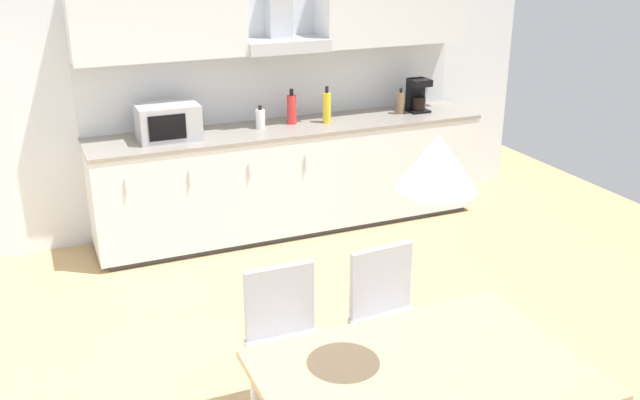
{
  "coord_description": "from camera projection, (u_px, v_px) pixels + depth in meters",
  "views": [
    {
      "loc": [
        -1.24,
        -3.03,
        2.51
      ],
      "look_at": [
        0.3,
        0.58,
        1.0
      ],
      "focal_mm": 40.0,
      "sensor_mm": 36.0,
      "label": 1
    }
  ],
  "objects": [
    {
      "name": "wall_back",
      "position": [
        180.0,
        74.0,
        5.92
      ],
      "size": [
        6.62,
        0.1,
        2.74
      ],
      "primitive_type": "cube",
      "color": "silver",
      "rests_on": "ground_plane"
    },
    {
      "name": "bottle_brown",
      "position": [
        401.0,
        103.0,
        6.41
      ],
      "size": [
        0.06,
        0.06,
        0.23
      ],
      "color": "brown",
      "rests_on": "kitchen_counter"
    },
    {
      "name": "pendant_lamp",
      "position": [
        437.0,
        162.0,
        2.67
      ],
      "size": [
        0.32,
        0.32,
        0.22
      ],
      "primitive_type": "cone",
      "color": "silver"
    },
    {
      "name": "chair_far_left",
      "position": [
        286.0,
        333.0,
        3.71
      ],
      "size": [
        0.41,
        0.41,
        0.87
      ],
      "color": "#B2B2B7",
      "rests_on": "ground_plane"
    },
    {
      "name": "upper_wall_cabinets",
      "position": [
        282.0,
        16.0,
        5.87
      ],
      "size": [
        3.39,
        0.4,
        0.59
      ],
      "color": "silver"
    },
    {
      "name": "bottle_yellow",
      "position": [
        327.0,
        107.0,
        6.11
      ],
      "size": [
        0.07,
        0.07,
        0.32
      ],
      "color": "yellow",
      "rests_on": "kitchen_counter"
    },
    {
      "name": "chair_far_right",
      "position": [
        390.0,
        310.0,
        3.93
      ],
      "size": [
        0.43,
        0.43,
        0.87
      ],
      "color": "#B2B2B7",
      "rests_on": "ground_plane"
    },
    {
      "name": "dining_table",
      "position": [
        424.0,
        380.0,
        3.02
      ],
      "size": [
        1.37,
        0.95,
        0.75
      ],
      "color": "tan",
      "rests_on": "ground_plane"
    },
    {
      "name": "bottle_red",
      "position": [
        292.0,
        109.0,
        6.07
      ],
      "size": [
        0.08,
        0.08,
        0.3
      ],
      "color": "red",
      "rests_on": "kitchen_counter"
    },
    {
      "name": "coffee_maker",
      "position": [
        417.0,
        95.0,
        6.48
      ],
      "size": [
        0.18,
        0.19,
        0.3
      ],
      "color": "black",
      "rests_on": "kitchen_counter"
    },
    {
      "name": "bottle_white",
      "position": [
        260.0,
        119.0,
        5.94
      ],
      "size": [
        0.08,
        0.08,
        0.2
      ],
      "color": "white",
      "rests_on": "kitchen_counter"
    },
    {
      "name": "kitchen_counter",
      "position": [
        291.0,
        177.0,
        6.22
      ],
      "size": [
        3.41,
        0.68,
        0.93
      ],
      "color": "#333333",
      "rests_on": "ground_plane"
    },
    {
      "name": "microwave",
      "position": [
        168.0,
        122.0,
        5.63
      ],
      "size": [
        0.48,
        0.35,
        0.28
      ],
      "color": "#ADADB2",
      "rests_on": "kitchen_counter"
    },
    {
      "name": "backsplash_tile",
      "position": [
        277.0,
        86.0,
        6.23
      ],
      "size": [
        3.39,
        0.02,
        0.56
      ],
      "primitive_type": "cube",
      "color": "silver",
      "rests_on": "kitchen_counter"
    }
  ]
}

